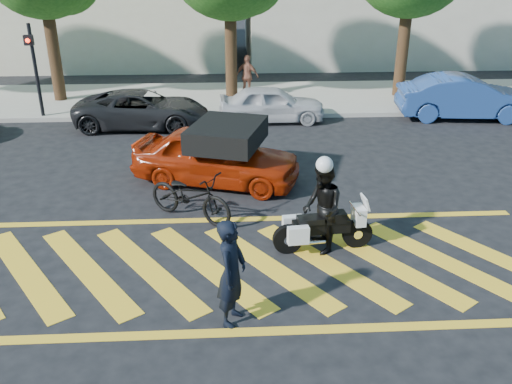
{
  "coord_description": "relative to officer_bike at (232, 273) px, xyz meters",
  "views": [
    {
      "loc": [
        -0.18,
        -8.58,
        5.36
      ],
      "look_at": [
        0.34,
        1.0,
        1.05
      ],
      "focal_mm": 38.0,
      "sensor_mm": 36.0,
      "label": 1
    }
  ],
  "objects": [
    {
      "name": "ground",
      "position": [
        0.17,
        1.59,
        -0.88
      ],
      "size": [
        90.0,
        90.0,
        0.0
      ],
      "primitive_type": "plane",
      "color": "black",
      "rests_on": "ground"
    },
    {
      "name": "sidewalk",
      "position": [
        0.17,
        13.59,
        -0.81
      ],
      "size": [
        60.0,
        5.0,
        0.15
      ],
      "primitive_type": "cube",
      "color": "#9E998E",
      "rests_on": "ground"
    },
    {
      "name": "crosswalk",
      "position": [
        0.14,
        1.59,
        -0.88
      ],
      "size": [
        12.33,
        4.0,
        0.01
      ],
      "color": "yellow",
      "rests_on": "ground"
    },
    {
      "name": "signal_pole",
      "position": [
        -6.33,
        11.33,
        1.04
      ],
      "size": [
        0.28,
        0.43,
        3.2
      ],
      "color": "black",
      "rests_on": "ground"
    },
    {
      "name": "officer_bike",
      "position": [
        0.0,
        0.0,
        0.0
      ],
      "size": [
        0.61,
        0.75,
        1.76
      ],
      "primitive_type": "imported",
      "rotation": [
        0.0,
        0.0,
        1.23
      ],
      "color": "black",
      "rests_on": "ground"
    },
    {
      "name": "bicycle",
      "position": [
        -0.84,
        3.59,
        -0.33
      ],
      "size": [
        2.14,
        1.78,
        1.1
      ],
      "primitive_type": "imported",
      "rotation": [
        0.0,
        0.0,
        0.97
      ],
      "color": "black",
      "rests_on": "ground"
    },
    {
      "name": "police_motorcycle",
      "position": [
        1.75,
        2.12,
        -0.41
      ],
      "size": [
        1.97,
        0.66,
        0.87
      ],
      "rotation": [
        0.0,
        0.0,
        0.11
      ],
      "color": "black",
      "rests_on": "ground"
    },
    {
      "name": "officer_moto",
      "position": [
        1.74,
        2.12,
        0.01
      ],
      "size": [
        0.77,
        0.94,
        1.78
      ],
      "primitive_type": "imported",
      "rotation": [
        0.0,
        0.0,
        -1.46
      ],
      "color": "black",
      "rests_on": "ground"
    },
    {
      "name": "red_convertible",
      "position": [
        -0.31,
        5.58,
        -0.18
      ],
      "size": [
        4.43,
        2.83,
        1.4
      ],
      "primitive_type": "imported",
      "rotation": [
        0.0,
        0.0,
        1.26
      ],
      "color": "#921F06",
      "rests_on": "ground"
    },
    {
      "name": "parked_mid_left",
      "position": [
        -2.79,
        10.38,
        -0.28
      ],
      "size": [
        4.4,
        2.2,
        1.2
      ],
      "primitive_type": "imported",
      "rotation": [
        0.0,
        0.0,
        1.52
      ],
      "color": "black",
      "rests_on": "ground"
    },
    {
      "name": "parked_mid_right",
      "position": [
        1.48,
        10.79,
        -0.28
      ],
      "size": [
        3.57,
        1.45,
        1.21
      ],
      "primitive_type": "imported",
      "rotation": [
        0.0,
        0.0,
        1.58
      ],
      "color": "#BDBCC0",
      "rests_on": "ground"
    },
    {
      "name": "parked_right",
      "position": [
        8.1,
        10.79,
        -0.15
      ],
      "size": [
        4.6,
        2.03,
        1.47
      ],
      "primitive_type": "imported",
      "rotation": [
        0.0,
        0.0,
        1.46
      ],
      "color": "navy",
      "rests_on": "ground"
    },
    {
      "name": "pedestrian_right",
      "position": [
        0.79,
        13.69,
        0.06
      ],
      "size": [
        0.99,
        0.77,
        1.57
      ],
      "primitive_type": "imported",
      "rotation": [
        0.0,
        0.0,
        2.65
      ],
      "color": "#9A5D46",
      "rests_on": "sidewalk"
    }
  ]
}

